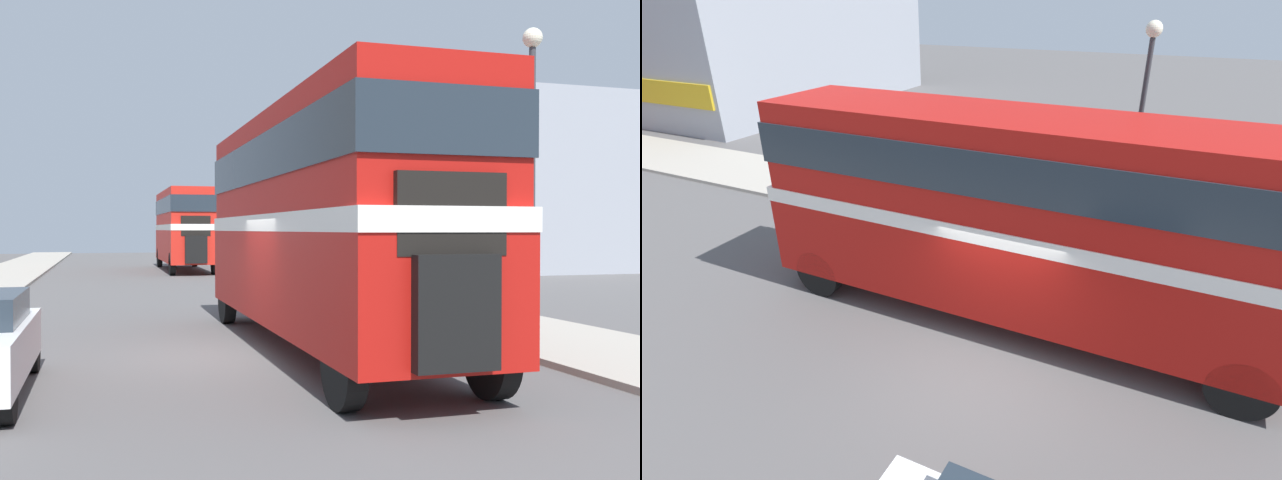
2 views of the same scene
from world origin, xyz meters
TOP-DOWN VIEW (x-y plane):
  - ground_plane at (0.00, 0.00)m, footprint 120.00×120.00m
  - sidewalk_right at (6.75, 0.00)m, footprint 3.50×120.00m
  - double_decker_bus at (1.88, 0.14)m, footprint 2.43×11.08m
  - bus_distant at (2.27, 27.63)m, footprint 2.44×10.58m
  - pedestrian_walking at (7.10, 7.58)m, footprint 0.31×0.31m
  - street_lamp at (5.39, -1.60)m, footprint 0.36×0.36m
  - shop_building_block at (19.01, 22.81)m, footprint 19.07×10.17m

SIDE VIEW (x-z plane):
  - ground_plane at x=0.00m, z-range 0.00..0.00m
  - sidewalk_right at x=6.75m, z-range 0.00..0.12m
  - pedestrian_walking at x=7.10m, z-range 0.22..1.76m
  - bus_distant at x=2.27m, z-range 0.43..4.88m
  - double_decker_bus at x=1.88m, z-range 0.43..4.91m
  - street_lamp at x=5.39m, z-range 1.03..6.89m
  - shop_building_block at x=19.01m, z-range 0.00..9.59m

